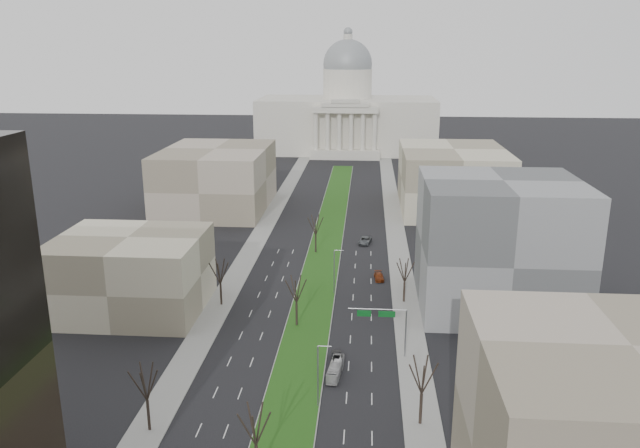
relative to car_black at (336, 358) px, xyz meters
The scene contains 23 objects.
ground 52.60m from the car_black, 96.08° to the left, with size 600.00×600.00×0.00m, color black.
median 51.59m from the car_black, 96.20° to the left, with size 8.00×222.03×0.20m.
sidewalk_left 35.74m from the car_black, 130.20° to the left, with size 5.00×330.00×0.15m, color gray.
sidewalk_right 29.80m from the car_black, 66.39° to the left, with size 5.00×330.00×0.15m, color gray.
capitol 202.56m from the car_black, 91.58° to the left, with size 80.00×46.00×55.00m.
building_beige_left 42.74m from the car_black, 155.84° to the left, with size 26.00×22.00×14.00m, color gray.
building_grey_right 39.08m from the car_black, 40.52° to the left, with size 28.00×26.00×24.00m, color #5C5E61.
building_far_left 101.16m from the car_black, 113.73° to the left, with size 30.00×40.00×18.00m, color gray.
building_far_right 101.99m from the car_black, 73.17° to the left, with size 30.00×40.00×18.00m, color gray.
tree_left_mid 30.76m from the car_black, 139.13° to the right, with size 5.40×5.40×9.72m.
tree_left_far 31.12m from the car_black, 138.28° to the left, with size 5.28×5.28×9.50m.
tree_right_mid 20.58m from the car_black, 53.47° to the right, with size 5.52×5.52×9.94m.
tree_right_far 27.57m from the car_black, 64.42° to the left, with size 5.04×5.04×9.07m.
tree_median_a 29.40m from the car_black, 105.28° to the right, with size 5.40×5.40×9.72m.
tree_median_b 15.76m from the car_black, 121.60° to the left, with size 5.40×5.40×9.72m.
tree_median_c 53.22m from the car_black, 98.23° to the left, with size 5.40×5.40×9.72m.
streetlamp_median_b 13.48m from the car_black, 98.09° to the right, with size 1.90×0.20×9.16m.
streetlamp_median_c 27.67m from the car_black, 93.79° to the left, with size 1.90×0.20×9.16m.
mast_arm_signs 9.88m from the car_black, 16.36° to the left, with size 9.12×0.24×8.09m.
car_black is the anchor object (origin of this frame).
car_red 36.57m from the car_black, 78.86° to the left, with size 1.85×4.55×1.32m, color maroon.
car_grey_far 60.51m from the car_black, 86.21° to the left, with size 2.62×5.67×1.58m, color #505458.
box_van 4.01m from the car_black, 89.36° to the right, with size 1.66×7.08×1.97m, color silver.
Camera 1 is at (9.66, -19.07, 47.08)m, focal length 35.00 mm.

